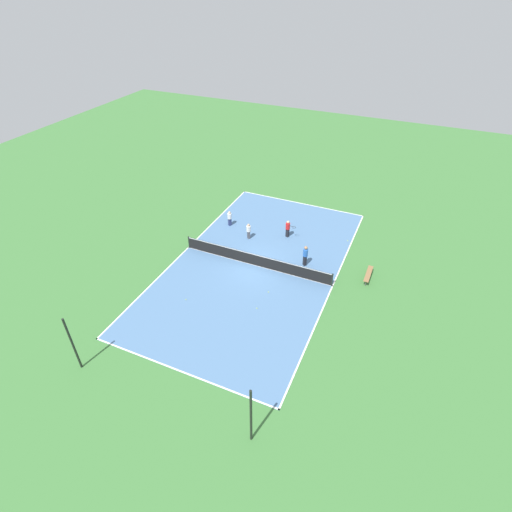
{
  "coord_description": "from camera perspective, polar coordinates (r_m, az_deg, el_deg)",
  "views": [
    {
      "loc": [
        -9.62,
        21.93,
        18.48
      ],
      "look_at": [
        0.0,
        0.0,
        0.9
      ],
      "focal_mm": 28.0,
      "sensor_mm": 36.0,
      "label": 1
    }
  ],
  "objects": [
    {
      "name": "tennis_ball_far_baseline",
      "position": [
        26.64,
        0.12,
        -7.49
      ],
      "size": [
        0.07,
        0.07,
        0.07
      ],
      "primitive_type": "sphere",
      "color": "#CCE033",
      "rests_on": "court_surface"
    },
    {
      "name": "tennis_net",
      "position": [
        29.91,
        -0.0,
        -0.53
      ],
      "size": [
        11.79,
        0.1,
        1.06
      ],
      "color": "black",
      "rests_on": "court_surface"
    },
    {
      "name": "player_coach_red",
      "position": [
        33.09,
        4.57,
        4.04
      ],
      "size": [
        0.99,
        0.61,
        1.52
      ],
      "rotation": [
        0.0,
        0.0,
        2.82
      ],
      "color": "black",
      "rests_on": "court_surface"
    },
    {
      "name": "ground_plane",
      "position": [
        30.25,
        -0.0,
        -1.37
      ],
      "size": [
        80.0,
        80.0,
        0.0
      ],
      "primitive_type": "plane",
      "color": "#3D7538"
    },
    {
      "name": "bench",
      "position": [
        29.93,
        15.76,
        -2.5
      ],
      "size": [
        0.36,
        1.99,
        0.45
      ],
      "rotation": [
        0.0,
        0.0,
        1.57
      ],
      "color": "olive",
      "rests_on": "ground_plane"
    },
    {
      "name": "tennis_ball_near_net",
      "position": [
        27.68,
        -9.99,
        -6.14
      ],
      "size": [
        0.07,
        0.07,
        0.07
      ],
      "primitive_type": "sphere",
      "color": "#CCE033",
      "rests_on": "court_surface"
    },
    {
      "name": "tennis_ball_left_sideline",
      "position": [
        33.76,
        12.97,
        2.17
      ],
      "size": [
        0.07,
        0.07,
        0.07
      ],
      "primitive_type": "sphere",
      "color": "#CCE033",
      "rests_on": "court_surface"
    },
    {
      "name": "fence_post_back_left",
      "position": [
        19.5,
        -0.72,
        -21.91
      ],
      "size": [
        0.12,
        0.12,
        3.82
      ],
      "color": "black",
      "rests_on": "ground_plane"
    },
    {
      "name": "court_surface",
      "position": [
        30.24,
        -0.0,
        -1.36
      ],
      "size": [
        11.99,
        21.34,
        0.02
      ],
      "color": "#4C729E",
      "rests_on": "ground_plane"
    },
    {
      "name": "tennis_ball_midcourt",
      "position": [
        27.85,
        1.79,
        -5.17
      ],
      "size": [
        0.07,
        0.07,
        0.07
      ],
      "primitive_type": "sphere",
      "color": "#CCE033",
      "rests_on": "court_surface"
    },
    {
      "name": "player_near_white",
      "position": [
        34.66,
        -3.8,
        5.49
      ],
      "size": [
        0.5,
        0.5,
        1.37
      ],
      "rotation": [
        0.0,
        0.0,
        0.96
      ],
      "color": "navy",
      "rests_on": "court_surface"
    },
    {
      "name": "player_near_blue",
      "position": [
        29.91,
        7.06,
        0.22
      ],
      "size": [
        0.51,
        0.51,
        1.71
      ],
      "rotation": [
        0.0,
        0.0,
        5.54
      ],
      "color": "black",
      "rests_on": "court_surface"
    },
    {
      "name": "player_far_white",
      "position": [
        32.84,
        -1.07,
        3.69
      ],
      "size": [
        0.51,
        0.51,
        1.39
      ],
      "rotation": [
        0.0,
        0.0,
        5.39
      ],
      "color": "#4C4C51",
      "rests_on": "court_surface"
    },
    {
      "name": "fence_post_back_right",
      "position": [
        24.16,
        -24.72,
        -11.37
      ],
      "size": [
        0.12,
        0.12,
        3.82
      ],
      "color": "black",
      "rests_on": "ground_plane"
    }
  ]
}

